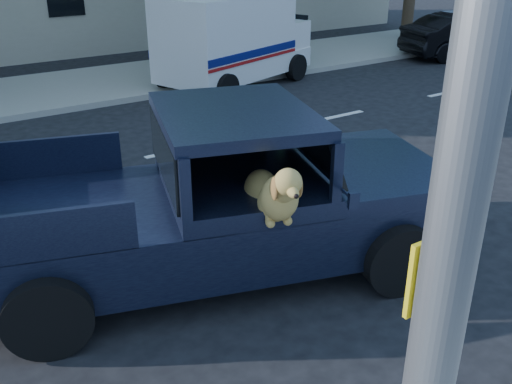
% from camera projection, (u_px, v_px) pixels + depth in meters
% --- Properties ---
extents(ground, '(120.00, 120.00, 0.00)m').
position_uv_depth(ground, '(285.00, 214.00, 8.69)').
color(ground, black).
rests_on(ground, ground).
extents(far_sidewalk, '(60.00, 4.00, 0.15)m').
position_uv_depth(far_sidewalk, '(86.00, 86.00, 15.61)').
color(far_sidewalk, gray).
rests_on(far_sidewalk, ground).
extents(lane_stripes, '(21.60, 0.14, 0.01)m').
position_uv_depth(lane_stripes, '(266.00, 132.00, 12.27)').
color(lane_stripes, silver).
rests_on(lane_stripes, ground).
extents(pickup_truck, '(6.18, 3.88, 2.07)m').
position_uv_depth(pickup_truck, '(207.00, 220.00, 6.98)').
color(pickup_truck, black).
rests_on(pickup_truck, ground).
extents(mail_truck, '(4.90, 3.42, 2.46)m').
position_uv_depth(mail_truck, '(233.00, 47.00, 15.53)').
color(mail_truck, silver).
rests_on(mail_truck, ground).
extents(parked_sedan, '(2.67, 4.72, 1.47)m').
position_uv_depth(parked_sedan, '(467.00, 35.00, 19.33)').
color(parked_sedan, black).
rests_on(parked_sedan, ground).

